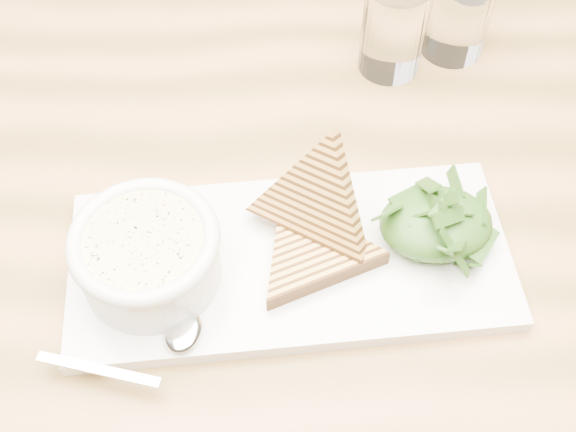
{
  "coord_description": "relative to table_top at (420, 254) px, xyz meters",
  "views": [
    {
      "loc": [
        -0.06,
        -0.55,
        1.29
      ],
      "look_at": [
        -0.02,
        -0.18,
        0.77
      ],
      "focal_mm": 45.0,
      "sensor_mm": 36.0,
      "label": 1
    }
  ],
  "objects": [
    {
      "name": "arugula_pile",
      "position": [
        0.01,
        -0.0,
        0.06
      ],
      "size": [
        0.11,
        0.1,
        0.05
      ],
      "primitive_type": null,
      "color": "#33551D",
      "rests_on": "platter"
    },
    {
      "name": "soup",
      "position": [
        -0.25,
        -0.02,
        0.09
      ],
      "size": [
        0.1,
        0.1,
        0.01
      ],
      "primitive_type": "cylinder",
      "color": "beige",
      "rests_on": "soup_bowl"
    },
    {
      "name": "spoon_bowl",
      "position": [
        -0.23,
        -0.08,
        0.04
      ],
      "size": [
        0.04,
        0.05,
        0.01
      ],
      "primitive_type": "ellipsoid",
      "rotation": [
        0.0,
        0.0,
        -0.34
      ],
      "color": "silver",
      "rests_on": "platter"
    },
    {
      "name": "salad_base",
      "position": [
        0.01,
        -0.0,
        0.06
      ],
      "size": [
        0.1,
        0.08,
        0.04
      ],
      "primitive_type": "ellipsoid",
      "color": "#1A480E",
      "rests_on": "platter"
    },
    {
      "name": "glass_near",
      "position": [
        0.09,
        0.26,
        0.07
      ],
      "size": [
        0.07,
        0.07,
        0.11
      ],
      "primitive_type": "cylinder",
      "color": "white",
      "rests_on": "table_top"
    },
    {
      "name": "soup_bowl",
      "position": [
        -0.25,
        -0.02,
        0.06
      ],
      "size": [
        0.12,
        0.12,
        0.05
      ],
      "primitive_type": "cylinder",
      "color": "white",
      "rests_on": "platter"
    },
    {
      "name": "bowl_rim",
      "position": [
        -0.25,
        -0.02,
        0.09
      ],
      "size": [
        0.13,
        0.13,
        0.01
      ],
      "primitive_type": "torus",
      "color": "white",
      "rests_on": "soup_bowl"
    },
    {
      "name": "table_leg_bl",
      "position": [
        -0.52,
        0.33,
        -0.36
      ],
      "size": [
        0.06,
        0.06,
        0.68
      ],
      "primitive_type": "cylinder",
      "color": "#B17643",
      "rests_on": "ground"
    },
    {
      "name": "table_top",
      "position": [
        0.0,
        0.0,
        0.0
      ],
      "size": [
        1.22,
        0.89,
        0.04
      ],
      "primitive_type": "cube",
      "rotation": [
        0.0,
        0.0,
        -0.11
      ],
      "color": "#B17643",
      "rests_on": "ground"
    },
    {
      "name": "platter",
      "position": [
        -0.13,
        -0.01,
        0.03
      ],
      "size": [
        0.4,
        0.18,
        0.02
      ],
      "primitive_type": "cube",
      "rotation": [
        0.0,
        0.0,
        -0.01
      ],
      "color": "white",
      "rests_on": "table_top"
    },
    {
      "name": "glass_far",
      "position": [
        0.01,
        0.24,
        0.07
      ],
      "size": [
        0.07,
        0.07,
        0.11
      ],
      "primitive_type": "cylinder",
      "color": "white",
      "rests_on": "table_top"
    },
    {
      "name": "spoon_handle",
      "position": [
        -0.3,
        -0.11,
        0.04
      ],
      "size": [
        0.1,
        0.04,
        0.0
      ],
      "primitive_type": "cube",
      "rotation": [
        0.0,
        0.0,
        -0.34
      ],
      "color": "silver",
      "rests_on": "platter"
    },
    {
      "name": "sandwich_flat",
      "position": [
        -0.11,
        -0.01,
        0.04
      ],
      "size": [
        0.17,
        0.17,
        0.02
      ],
      "primitive_type": null,
      "rotation": [
        0.0,
        0.0,
        0.31
      ],
      "color": "gold",
      "rests_on": "platter"
    },
    {
      "name": "sandwich_lean",
      "position": [
        -0.1,
        0.02,
        0.08
      ],
      "size": [
        0.19,
        0.19,
        0.16
      ],
      "primitive_type": null,
      "rotation": [
        1.1,
        0.0,
        -0.62
      ],
      "color": "gold",
      "rests_on": "sandwich_flat"
    },
    {
      "name": "floor",
      "position": [
        -0.11,
        0.19,
        -0.7
      ],
      "size": [
        6.0,
        6.0,
        0.0
      ],
      "primitive_type": "plane",
      "color": "#68635E",
      "rests_on": "ground"
    }
  ]
}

